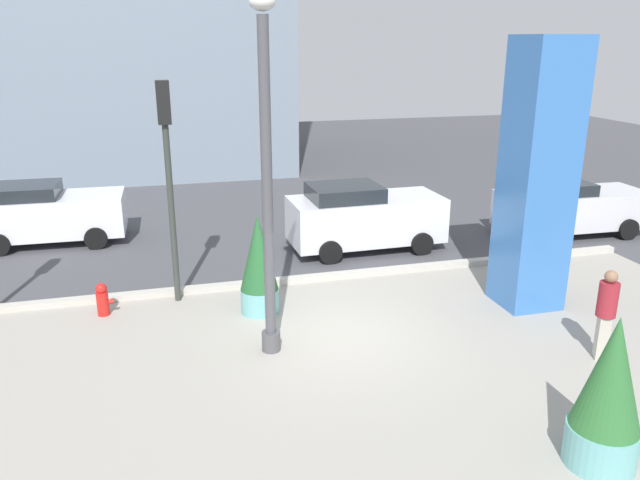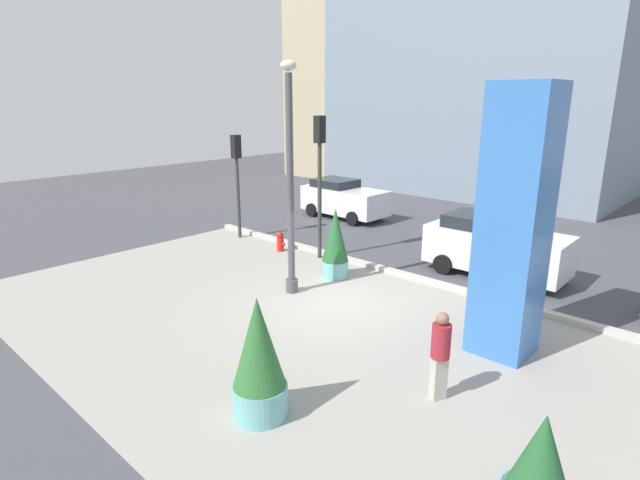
% 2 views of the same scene
% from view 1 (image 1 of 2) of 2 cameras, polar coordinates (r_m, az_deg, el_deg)
% --- Properties ---
extents(ground_plane, '(60.00, 60.00, 0.00)m').
position_cam_1_polar(ground_plane, '(16.42, -2.15, -2.75)').
color(ground_plane, '#47474C').
extents(plaza_pavement, '(18.00, 10.00, 0.02)m').
position_cam_1_polar(plaza_pavement, '(11.21, 4.95, -13.24)').
color(plaza_pavement, '#9E998E').
rests_on(plaza_pavement, ground_plane).
extents(curb_strip, '(18.00, 0.24, 0.16)m').
position_cam_1_polar(curb_strip, '(15.59, -1.43, -3.58)').
color(curb_strip, '#B7B2A8').
rests_on(curb_strip, ground_plane).
extents(lamp_post, '(0.44, 0.44, 6.49)m').
position_cam_1_polar(lamp_post, '(11.26, -4.84, 4.37)').
color(lamp_post, '#4C4C51').
rests_on(lamp_post, ground_plane).
extents(art_pillar_blue, '(1.25, 1.25, 5.87)m').
position_cam_1_polar(art_pillar_blue, '(14.30, 19.19, 5.41)').
color(art_pillar_blue, '#3870BC').
rests_on(art_pillar_blue, ground_plane).
extents(potted_plant_curbside, '(0.83, 0.83, 2.25)m').
position_cam_1_polar(potted_plant_curbside, '(13.60, -5.61, -2.28)').
color(potted_plant_curbside, '#6BB2B2').
rests_on(potted_plant_curbside, ground_plane).
extents(potted_plant_near_left, '(1.00, 1.00, 2.29)m').
position_cam_1_polar(potted_plant_near_left, '(9.70, 24.83, -12.71)').
color(potted_plant_near_left, '#6BB2B2').
rests_on(potted_plant_near_left, ground_plane).
extents(fire_hydrant, '(0.36, 0.26, 0.75)m').
position_cam_1_polar(fire_hydrant, '(14.46, -19.23, -5.16)').
color(fire_hydrant, red).
rests_on(fire_hydrant, ground_plane).
extents(traffic_light_corner, '(0.28, 0.42, 4.96)m').
position_cam_1_polar(traffic_light_corner, '(13.98, -13.74, 7.24)').
color(traffic_light_corner, '#333833').
rests_on(traffic_light_corner, ground_plane).
extents(car_curb_west, '(4.23, 2.13, 1.79)m').
position_cam_1_polar(car_curb_west, '(20.00, -23.58, 2.26)').
color(car_curb_west, silver).
rests_on(car_curb_west, ground_plane).
extents(car_intersection, '(4.35, 2.10, 1.92)m').
position_cam_1_polar(car_intersection, '(17.80, 4.00, 2.14)').
color(car_intersection, silver).
rests_on(car_intersection, ground_plane).
extents(car_curb_east, '(4.57, 2.07, 1.70)m').
position_cam_1_polar(car_curb_east, '(20.61, 21.82, 2.80)').
color(car_curb_east, silver).
rests_on(car_curb_east, ground_plane).
extents(pedestrian_crossing, '(0.48, 0.48, 1.78)m').
position_cam_1_polar(pedestrian_crossing, '(12.78, 24.65, -5.84)').
color(pedestrian_crossing, '#B2AD9E').
rests_on(pedestrian_crossing, ground_plane).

